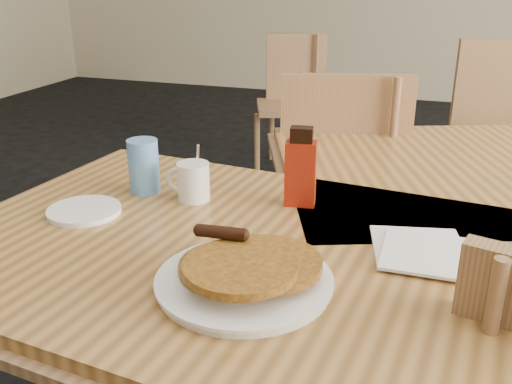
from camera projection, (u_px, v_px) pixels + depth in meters
main_table at (251, 265)px, 1.11m from camera, size 1.35×0.98×0.75m
chair_main_far at (337, 197)px, 1.83m from camera, size 0.52×0.53×0.94m
chair_neighbor_far at (506, 147)px, 2.23m from camera, size 0.53×0.53×0.99m
chair_wall_extra at (292, 90)px, 3.67m from camera, size 0.50×0.51×0.85m
pancake_plate at (245, 274)px, 0.95m from camera, size 0.30×0.30×0.09m
coffee_mug at (192, 181)px, 1.30m from camera, size 0.11×0.07×0.14m
syrup_bottle at (301, 169)px, 1.26m from camera, size 0.07×0.05×0.18m
napkin_stack at (424, 251)px, 1.07m from camera, size 0.21×0.22×0.01m
blue_tumbler at (144, 166)px, 1.34m from camera, size 0.08×0.08×0.13m
side_saucer at (84, 211)px, 1.24m from camera, size 0.19×0.19×0.01m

